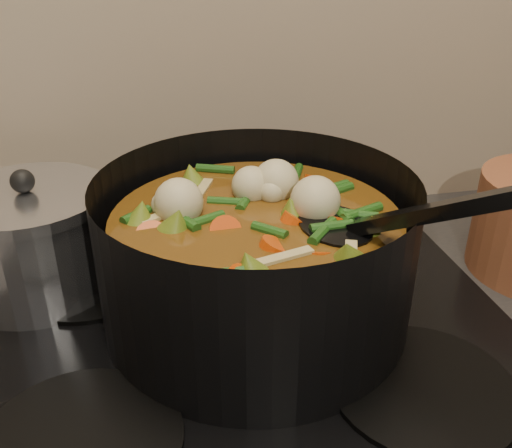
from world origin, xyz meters
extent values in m
cube|color=black|center=(0.00, 1.93, 0.89)|extent=(2.64, 0.64, 0.05)
cube|color=black|center=(0.00, 1.93, 0.92)|extent=(0.62, 0.54, 0.02)
cylinder|color=black|center=(-0.16, 1.80, 0.93)|extent=(0.18, 0.18, 0.01)
cylinder|color=black|center=(0.16, 1.80, 0.93)|extent=(0.18, 0.18, 0.01)
cylinder|color=black|center=(-0.16, 2.06, 0.93)|extent=(0.18, 0.18, 0.01)
cylinder|color=black|center=(0.16, 2.06, 0.93)|extent=(0.18, 0.18, 0.01)
cylinder|color=black|center=(0.03, 1.95, 1.01)|extent=(0.43, 0.43, 0.17)
cylinder|color=black|center=(0.03, 1.95, 0.94)|extent=(0.33, 0.33, 0.01)
cylinder|color=brown|center=(0.03, 1.95, 1.00)|extent=(0.31, 0.31, 0.12)
cylinder|color=red|center=(0.07, 1.95, 1.05)|extent=(0.03, 0.04, 0.03)
cylinder|color=red|center=(0.07, 2.02, 1.05)|extent=(0.05, 0.04, 0.03)
cylinder|color=red|center=(-0.02, 2.05, 1.05)|extent=(0.05, 0.05, 0.03)
cylinder|color=red|center=(-0.03, 1.96, 1.05)|extent=(0.04, 0.04, 0.03)
cylinder|color=red|center=(-0.04, 1.87, 1.05)|extent=(0.04, 0.04, 0.03)
cylinder|color=red|center=(0.04, 1.91, 1.05)|extent=(0.05, 0.05, 0.03)
cylinder|color=red|center=(0.10, 1.93, 1.05)|extent=(0.04, 0.04, 0.03)
cylinder|color=red|center=(0.12, 2.02, 1.05)|extent=(0.04, 0.04, 0.03)
cylinder|color=red|center=(0.02, 2.01, 1.05)|extent=(0.05, 0.05, 0.03)
cylinder|color=red|center=(-0.06, 1.99, 1.05)|extent=(0.04, 0.05, 0.03)
sphere|color=beige|center=(0.10, 1.95, 1.07)|extent=(0.05, 0.05, 0.05)
sphere|color=beige|center=(0.00, 2.01, 1.07)|extent=(0.05, 0.05, 0.05)
sphere|color=beige|center=(-0.02, 1.90, 1.07)|extent=(0.05, 0.05, 0.05)
sphere|color=beige|center=(0.09, 1.92, 1.07)|extent=(0.05, 0.05, 0.05)
cone|color=olive|center=(-0.05, 1.89, 1.06)|extent=(0.05, 0.05, 0.04)
cone|color=olive|center=(0.06, 1.86, 1.06)|extent=(0.05, 0.05, 0.04)
cone|color=olive|center=(0.12, 1.95, 1.06)|extent=(0.05, 0.05, 0.04)
cone|color=olive|center=(0.05, 2.04, 1.06)|extent=(0.05, 0.05, 0.04)
cone|color=olive|center=(-0.05, 2.00, 1.06)|extent=(0.05, 0.05, 0.04)
cone|color=olive|center=(-0.05, 1.89, 1.06)|extent=(0.05, 0.05, 0.04)
cone|color=olive|center=(0.07, 1.86, 1.06)|extent=(0.05, 0.05, 0.04)
cylinder|color=#1E4D16|center=(0.06, 1.98, 1.06)|extent=(0.01, 0.04, 0.01)
cylinder|color=#1E4D16|center=(0.03, 2.06, 1.06)|extent=(0.04, 0.04, 0.01)
cylinder|color=#1E4D16|center=(-0.03, 2.02, 1.06)|extent=(0.05, 0.02, 0.01)
cylinder|color=#1E4D16|center=(-0.04, 1.95, 1.06)|extent=(0.03, 0.05, 0.01)
cylinder|color=#1E4D16|center=(-0.01, 1.92, 1.06)|extent=(0.03, 0.04, 0.01)
cylinder|color=#1E4D16|center=(0.01, 1.83, 1.06)|extent=(0.05, 0.02, 0.01)
cylinder|color=#1E4D16|center=(0.08, 1.87, 1.06)|extent=(0.04, 0.04, 0.01)
cylinder|color=#1E4D16|center=(0.10, 1.94, 1.06)|extent=(0.01, 0.04, 0.01)
cylinder|color=#1E4D16|center=(0.07, 1.98, 1.06)|extent=(0.04, 0.04, 0.01)
cylinder|color=#1E4D16|center=(0.05, 2.06, 1.06)|extent=(0.05, 0.02, 0.01)
cylinder|color=#1E4D16|center=(-0.02, 2.03, 1.06)|extent=(0.03, 0.05, 0.01)
cylinder|color=#1E4D16|center=(-0.04, 1.97, 1.06)|extent=(0.03, 0.04, 0.01)
cylinder|color=#1E4D16|center=(-0.02, 1.92, 1.06)|extent=(0.05, 0.02, 0.01)
cylinder|color=#1E4D16|center=(-0.01, 1.84, 1.06)|extent=(0.04, 0.04, 0.01)
cylinder|color=#1E4D16|center=(0.07, 1.86, 1.06)|extent=(0.01, 0.05, 0.01)
cylinder|color=#1E4D16|center=(0.10, 1.92, 1.06)|extent=(0.04, 0.04, 0.01)
cube|color=tan|center=(-0.06, 1.94, 1.06)|extent=(0.05, 0.01, 0.00)
cube|color=tan|center=(0.04, 1.87, 1.06)|extent=(0.02, 0.05, 0.00)
cube|color=tan|center=(0.11, 1.97, 1.06)|extent=(0.05, 0.03, 0.00)
cube|color=tan|center=(0.00, 2.03, 1.06)|extent=(0.04, 0.04, 0.00)
cube|color=tan|center=(-0.05, 1.92, 1.06)|extent=(0.03, 0.05, 0.00)
ellipsoid|color=black|center=(0.10, 1.91, 1.06)|extent=(0.08, 0.10, 0.01)
cube|color=black|center=(0.17, 1.81, 1.12)|extent=(0.12, 0.19, 0.12)
cylinder|color=silver|center=(-0.22, 2.06, 0.99)|extent=(0.18, 0.18, 0.11)
cylinder|color=silver|center=(-0.22, 2.06, 1.05)|extent=(0.19, 0.19, 0.01)
sphere|color=black|center=(-0.22, 2.06, 1.07)|extent=(0.03, 0.03, 0.03)
camera|label=1|loc=(-0.08, 1.43, 1.33)|focal=40.00mm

